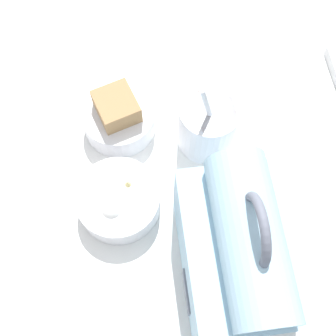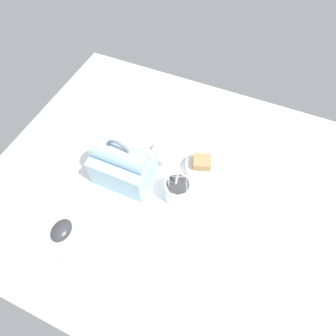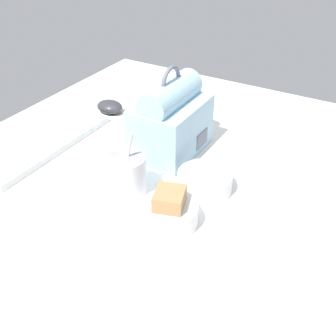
# 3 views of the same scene
# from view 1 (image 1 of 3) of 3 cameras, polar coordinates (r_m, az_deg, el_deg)

# --- Properties ---
(desk_surface) EXTENTS (1.40, 1.10, 0.02)m
(desk_surface) POSITION_cam_1_polar(r_m,az_deg,el_deg) (0.69, 1.56, 2.59)
(desk_surface) COLOR white
(desk_surface) RESTS_ON ground
(lunch_bag) EXTENTS (0.20, 0.14, 0.23)m
(lunch_bag) POSITION_cam_1_polar(r_m,az_deg,el_deg) (0.54, 9.80, -11.05)
(lunch_bag) COLOR #9EC6DB
(lunch_bag) RESTS_ON desk_surface
(soup_cup) EXTENTS (0.09, 0.09, 0.15)m
(soup_cup) POSITION_cam_1_polar(r_m,az_deg,el_deg) (0.64, 5.37, 5.87)
(soup_cup) COLOR silver
(soup_cup) RESTS_ON desk_surface
(bento_bowl_sandwich) EXTENTS (0.12, 0.12, 0.08)m
(bento_bowl_sandwich) POSITION_cam_1_polar(r_m,az_deg,el_deg) (0.67, -6.68, 6.83)
(bento_bowl_sandwich) COLOR silver
(bento_bowl_sandwich) RESTS_ON desk_surface
(bento_bowl_snacks) EXTENTS (0.12, 0.12, 0.05)m
(bento_bowl_snacks) POSITION_cam_1_polar(r_m,az_deg,el_deg) (0.62, -6.66, -4.37)
(bento_bowl_snacks) COLOR silver
(bento_bowl_snacks) RESTS_ON desk_surface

